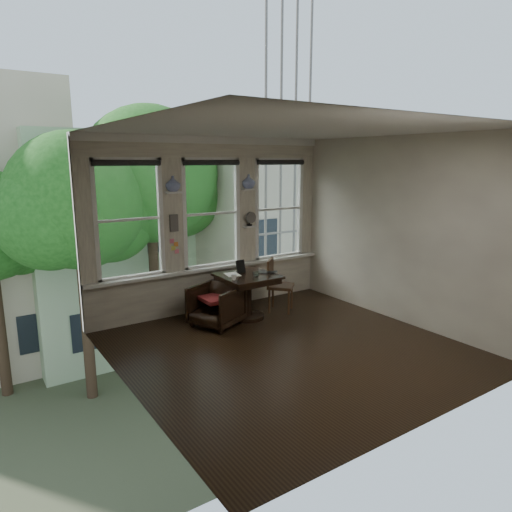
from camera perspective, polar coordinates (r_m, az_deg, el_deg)
ground at (r=6.58m, az=4.09°, el=-11.50°), size 4.50×4.50×0.00m
ceiling at (r=6.05m, az=4.52°, el=15.55°), size 4.50×4.50×0.00m
wall_back at (r=8.01m, az=-5.67°, el=3.87°), size 4.50×0.00×4.50m
wall_front at (r=4.62m, az=21.71°, el=-2.85°), size 4.50×0.00×4.50m
wall_left at (r=5.10m, az=-16.07°, el=-1.15°), size 0.00×4.50×4.50m
wall_right at (r=7.72m, az=17.61°, el=3.07°), size 0.00×4.50×4.50m
window_left at (r=7.42m, az=-15.65°, el=4.41°), size 1.10×0.12×1.90m
window_center at (r=7.99m, az=-5.70°, el=5.29°), size 1.10×0.12×1.90m
window_right at (r=8.76m, az=2.74°, el=5.92°), size 1.10×0.12×1.90m
shelf_left at (r=7.55m, az=-10.30°, el=7.83°), size 0.26×0.16×0.03m
shelf_right at (r=8.23m, az=-0.92°, el=8.34°), size 0.26×0.16×0.03m
intercom at (r=7.62m, az=-10.26°, el=4.09°), size 0.14×0.06×0.28m
sticky_notes at (r=7.68m, az=-10.18°, el=1.51°), size 0.16×0.01×0.24m
desk_fan at (r=8.27m, az=-0.84°, el=4.39°), size 0.20×0.20×0.24m
vase_left at (r=7.54m, az=-10.34°, el=8.88°), size 0.24×0.24×0.25m
vase_right at (r=8.22m, az=-0.93°, el=9.31°), size 0.24×0.24×0.25m
table at (r=7.65m, az=-1.07°, el=-5.09°), size 0.90×0.90×0.75m
armchair_left at (r=7.35m, az=-4.99°, el=-6.20°), size 0.96×0.95×0.67m
cushion_red at (r=7.31m, az=-5.01°, el=-5.33°), size 0.45×0.45×0.06m
side_chair_right at (r=8.00m, az=3.12°, el=-3.71°), size 0.59×0.59×0.92m
laptop at (r=7.63m, az=1.61°, el=-2.14°), size 0.35×0.31×0.02m
mug at (r=7.23m, az=-2.79°, el=-2.66°), size 0.11×0.11×0.09m
drinking_glass at (r=7.41m, az=-0.00°, el=-2.29°), size 0.12×0.12×0.09m
tablet at (r=7.66m, az=-1.93°, el=-1.32°), size 0.16×0.08×0.22m
papers at (r=7.58m, az=-2.97°, el=-2.32°), size 0.27×0.34×0.00m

